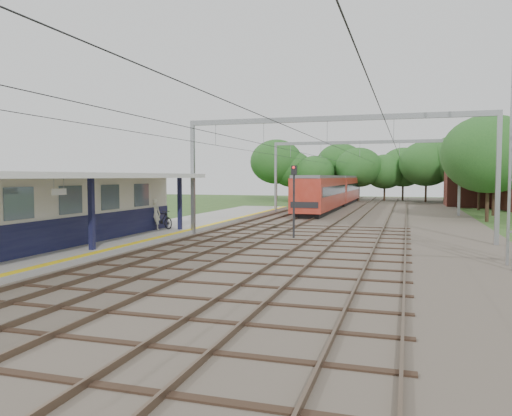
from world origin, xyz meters
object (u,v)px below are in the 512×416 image
(signal_post, at_px, (294,193))
(train, at_px, (334,190))
(person, at_px, (155,214))
(bicycle, at_px, (162,219))

(signal_post, bearing_deg, train, 110.60)
(signal_post, bearing_deg, person, -159.65)
(bicycle, bearing_deg, person, -166.08)
(bicycle, xyz_separation_m, train, (6.62, 29.29, 1.09))
(person, distance_m, signal_post, 8.72)
(train, bearing_deg, person, -102.70)
(person, relative_size, train, 0.06)
(train, height_order, signal_post, signal_post)
(person, height_order, signal_post, signal_post)
(person, xyz_separation_m, bicycle, (0.13, 0.67, -0.37))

